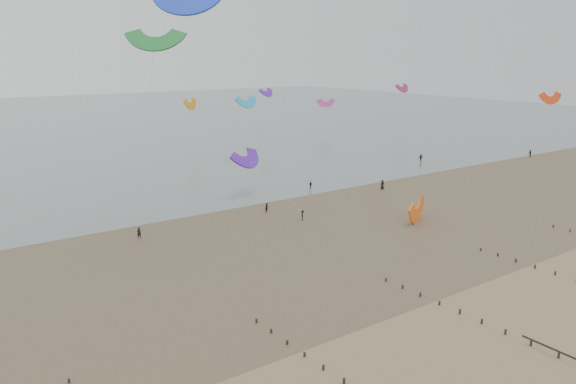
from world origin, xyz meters
name	(u,v)px	position (x,y,z in m)	size (l,w,h in m)	color
ground	(446,331)	(0.00, 0.00, 0.00)	(500.00, 500.00, 0.00)	brown
sea_and_shore	(231,244)	(-4.08, 34.40, 0.01)	(500.00, 665.00, 0.03)	#475654
kitesurfer_lead	(139,233)	(-13.65, 44.20, 0.84)	(0.62, 0.40, 1.69)	black
kitesurfers	(384,178)	(41.61, 49.90, 0.86)	(155.80, 24.43, 1.86)	black
grounded_kite	(417,221)	(25.56, 26.51, 0.00)	(7.35, 3.85, 5.60)	#FE6110
kites_airborne	(59,79)	(-12.01, 87.98, 21.15)	(239.96, 118.14, 41.08)	#0E8A99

